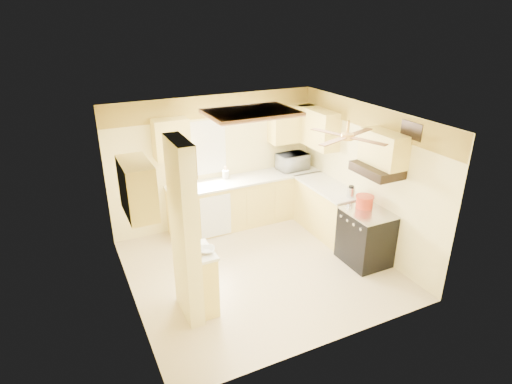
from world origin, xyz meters
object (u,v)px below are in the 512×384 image
stove (365,237)px  bowl (207,250)px  dutch_oven (365,201)px  kettle (351,192)px  microwave (293,162)px

stove → bowl: 2.81m
stove → dutch_oven: 0.59m
kettle → dutch_oven: bearing=-92.7°
bowl → kettle: bearing=12.5°
microwave → bowl: bearing=37.8°
microwave → bowl: 3.47m
bowl → dutch_oven: 2.82m
stove → microwave: 2.28m
stove → microwave: (-0.13, 2.19, 0.64)m
stove → bowl: (-2.76, -0.07, 0.51)m
bowl → kettle: 2.90m
stove → kettle: kettle is taller
microwave → dutch_oven: 2.02m
microwave → kettle: 1.64m
kettle → bowl: bearing=-167.5°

